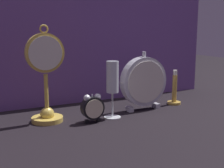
# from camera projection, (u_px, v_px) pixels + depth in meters

# --- Properties ---
(ground_plane) EXTENTS (4.00, 4.00, 0.00)m
(ground_plane) POSITION_uv_depth(u_px,v_px,m) (123.00, 121.00, 1.07)
(ground_plane) COLOR black
(fabric_backdrop_drape) EXTENTS (1.21, 0.01, 0.66)m
(fabric_backdrop_drape) POSITION_uv_depth(u_px,v_px,m) (85.00, 24.00, 1.29)
(fabric_backdrop_drape) COLOR #6B478E
(fabric_backdrop_drape) RESTS_ON ground_plane
(pocket_watch_on_stand) EXTENTS (0.13, 0.11, 0.33)m
(pocket_watch_on_stand) POSITION_uv_depth(u_px,v_px,m) (46.00, 83.00, 1.05)
(pocket_watch_on_stand) COLOR gold
(pocket_watch_on_stand) RESTS_ON ground_plane
(alarm_clock_twin_bell) EXTENTS (0.08, 0.03, 0.10)m
(alarm_clock_twin_bell) POSITION_uv_depth(u_px,v_px,m) (93.00, 107.00, 1.05)
(alarm_clock_twin_bell) COLOR black
(alarm_clock_twin_bell) RESTS_ON ground_plane
(mantel_clock_silver) EXTENTS (0.19, 0.04, 0.23)m
(mantel_clock_silver) POSITION_uv_depth(u_px,v_px,m) (144.00, 82.00, 1.20)
(mantel_clock_silver) COLOR silver
(mantel_clock_silver) RESTS_ON ground_plane
(champagne_flute) EXTENTS (0.06, 0.06, 0.20)m
(champagne_flute) POSITION_uv_depth(u_px,v_px,m) (112.00, 81.00, 1.09)
(champagne_flute) COLOR silver
(champagne_flute) RESTS_ON ground_plane
(brass_candlestick) EXTENTS (0.06, 0.06, 0.14)m
(brass_candlestick) POSITION_uv_depth(u_px,v_px,m) (174.00, 93.00, 1.30)
(brass_candlestick) COLOR gold
(brass_candlestick) RESTS_ON ground_plane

